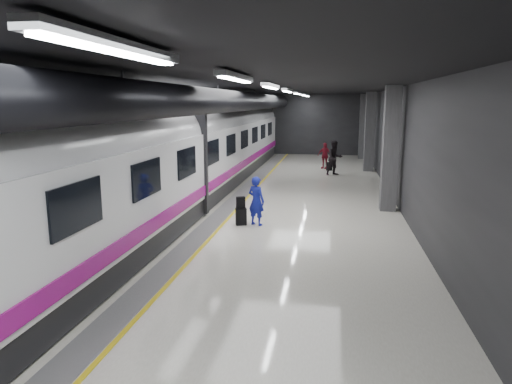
{
  "coord_description": "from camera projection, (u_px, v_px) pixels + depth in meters",
  "views": [
    {
      "loc": [
        2.52,
        -14.99,
        3.91
      ],
      "look_at": [
        0.33,
        -2.08,
        1.33
      ],
      "focal_mm": 32.0,
      "sensor_mm": 36.0,
      "label": 1
    }
  ],
  "objects": [
    {
      "name": "traveler_far_a",
      "position": [
        335.0,
        158.0,
        24.81
      ],
      "size": [
        1.15,
        1.08,
        1.89
      ],
      "primitive_type": "imported",
      "rotation": [
        0.0,
        0.0,
        0.52
      ],
      "color": "black",
      "rests_on": "ground"
    },
    {
      "name": "train",
      "position": [
        164.0,
        156.0,
        15.8
      ],
      "size": [
        3.05,
        38.0,
        4.05
      ],
      "color": "black",
      "rests_on": "ground"
    },
    {
      "name": "suitcase_far",
      "position": [
        329.0,
        166.0,
        26.61
      ],
      "size": [
        0.35,
        0.24,
        0.49
      ],
      "primitive_type": "cube",
      "rotation": [
        0.0,
        0.0,
        0.08
      ],
      "color": "black",
      "rests_on": "ground"
    },
    {
      "name": "traveler_far_b",
      "position": [
        325.0,
        156.0,
        27.31
      ],
      "size": [
        0.98,
        0.69,
        1.55
      ],
      "primitive_type": "imported",
      "rotation": [
        0.0,
        0.0,
        -0.39
      ],
      "color": "maroon",
      "rests_on": "ground"
    },
    {
      "name": "ground",
      "position": [
        257.0,
        218.0,
        15.67
      ],
      "size": [
        40.0,
        40.0,
        0.0
      ],
      "primitive_type": "plane",
      "color": "silver",
      "rests_on": "ground"
    },
    {
      "name": "shoulder_bag",
      "position": [
        241.0,
        202.0,
        14.68
      ],
      "size": [
        0.32,
        0.25,
        0.37
      ],
      "primitive_type": "cube",
      "rotation": [
        0.0,
        0.0,
        0.43
      ],
      "color": "black",
      "rests_on": "suitcase_main"
    },
    {
      "name": "suitcase_main",
      "position": [
        241.0,
        216.0,
        14.75
      ],
      "size": [
        0.4,
        0.32,
        0.56
      ],
      "primitive_type": "cube",
      "rotation": [
        0.0,
        0.0,
        0.36
      ],
      "color": "black",
      "rests_on": "ground"
    },
    {
      "name": "traveler_main",
      "position": [
        256.0,
        201.0,
        14.65
      ],
      "size": [
        0.69,
        0.59,
        1.59
      ],
      "primitive_type": "imported",
      "rotation": [
        0.0,
        0.0,
        2.71
      ],
      "color": "#1817B3",
      "rests_on": "ground"
    },
    {
      "name": "platform_hall",
      "position": [
        253.0,
        113.0,
        15.95
      ],
      "size": [
        10.02,
        40.02,
        4.51
      ],
      "color": "black",
      "rests_on": "ground"
    }
  ]
}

